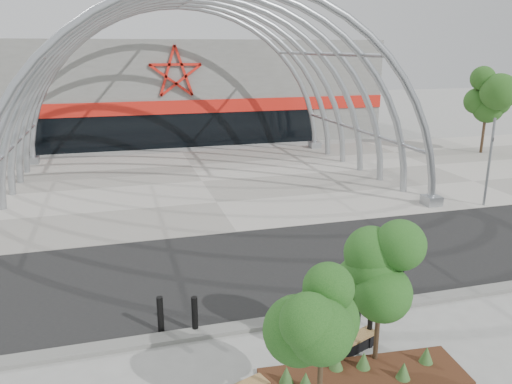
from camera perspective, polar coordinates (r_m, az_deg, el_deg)
ground at (r=14.80m, az=4.32°, el=-13.97°), size 140.00×140.00×0.00m
road at (r=17.75m, az=0.44°, el=-8.49°), size 140.00×7.00×0.02m
forecourt at (r=28.82m, az=-6.20°, el=1.22°), size 60.00×17.00×0.04m
kerb at (r=14.56m, az=4.67°, el=-14.23°), size 60.00×0.50×0.12m
arena_building at (r=45.78m, az=-10.23°, el=11.65°), size 34.00×15.24×8.00m
vault_canopy at (r=28.82m, az=-6.20°, el=1.21°), size 20.80×15.80×20.36m
planting_bed at (r=12.59m, az=11.94°, el=-19.66°), size 4.91×1.86×0.51m
signal_pole at (r=26.17m, az=25.12°, el=3.23°), size 0.28×0.60×4.28m
street_tree_0 at (r=9.93m, az=7.60°, el=-14.37°), size 1.46×1.46×3.34m
street_tree_1 at (r=12.04m, az=14.20°, el=-8.27°), size 1.49×1.49×3.54m
bench_1 at (r=13.32m, az=10.50°, el=-17.03°), size 1.82×1.02×0.38m
bollard_0 at (r=14.00m, az=-10.87°, el=-13.63°), size 0.17×0.17×1.06m
bollard_1 at (r=13.88m, az=-7.01°, el=-13.75°), size 0.17×0.17×1.05m
bollard_2 at (r=14.53m, az=11.65°, el=-12.65°), size 0.16×0.16×0.99m
bollard_3 at (r=13.76m, az=12.88°, el=-14.81°), size 0.14×0.14×0.85m
bollard_4 at (r=16.54m, az=16.26°, el=-9.36°), size 0.15×0.15×0.94m
bg_tree_1 at (r=39.48m, az=25.01°, el=10.11°), size 2.70×2.70×5.91m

